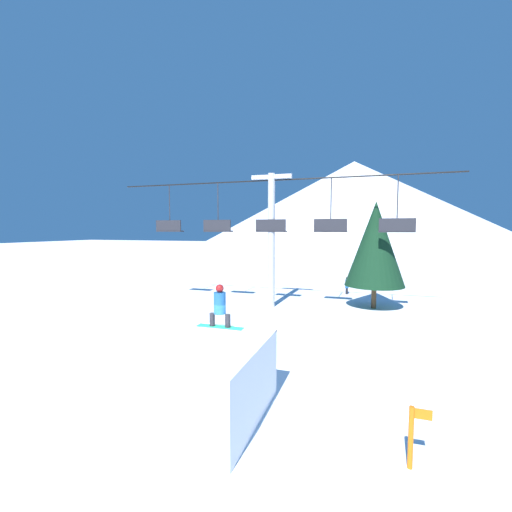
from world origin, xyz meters
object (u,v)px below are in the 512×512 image
Objects in this scene: snow_ramp at (197,379)px; pine_tree_near at (375,244)px; snowboarder at (220,306)px; distant_skier at (347,285)px; trail_marker at (412,435)px.

snow_ramp is 14.51m from pine_tree_near.
snowboarder is at bearing -109.84° from pine_tree_near.
snow_ramp is 2.49× the size of snowboarder.
pine_tree_near is at bearing -66.22° from distant_skier.
snowboarder is 1.11× the size of trail_marker.
trail_marker is (4.85, -1.87, -1.76)m from snowboarder.
distant_skier is at bearing 81.45° from snow_ramp.
snowboarder is 12.96m from pine_tree_near.
pine_tree_near is 5.06× the size of distant_skier.
snow_ramp reaches higher than trail_marker.
snow_ramp reaches higher than distant_skier.
snowboarder is at bearing -99.29° from distant_skier.
snowboarder is 1.12× the size of distant_skier.
snow_ramp is 2.07m from snowboarder.
snow_ramp is 2.80× the size of distant_skier.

